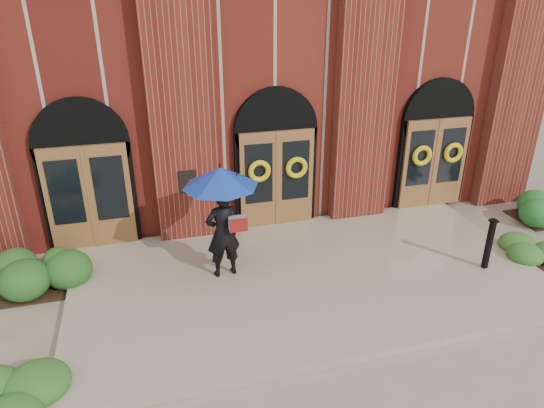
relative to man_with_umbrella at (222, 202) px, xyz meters
name	(u,v)px	position (x,y,z in m)	size (l,w,h in m)	color
ground	(311,283)	(1.75, -0.65, -1.86)	(90.00, 90.00, 0.00)	gray
landing	(308,277)	(1.75, -0.50, -1.79)	(10.00, 5.30, 0.15)	gray
church_building	(229,60)	(1.75, 8.14, 1.64)	(16.20, 12.53, 7.00)	maroon
man_with_umbrella	(222,202)	(0.00, 0.00, 0.00)	(1.74, 1.74, 2.45)	black
metal_post	(489,243)	(5.61, -1.27, -1.10)	(0.18, 0.18, 1.17)	black
hedge_wall_left	(19,273)	(-4.21, 0.78, -1.49)	(2.94, 1.18, 0.76)	#224F1A
hedge_front_left	(26,393)	(-3.53, -2.65, -1.62)	(1.37, 1.18, 0.49)	#28581E
hedge_front_right	(526,253)	(6.85, -1.10, -1.64)	(1.29, 1.11, 0.46)	#2F5C21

